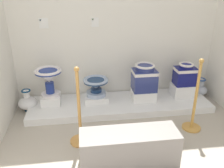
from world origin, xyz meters
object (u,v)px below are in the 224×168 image
(museum_bench, at_px, (129,147))
(antique_toilet_squat_floral, at_px, (96,85))
(antique_toilet_tall_cobalt, at_px, (49,77))
(plinth_block_squat_floral, at_px, (96,98))
(antique_toilet_slender_white, at_px, (144,77))
(antique_toilet_rightmost, at_px, (185,74))
(stanchion_post_near_left, at_px, (80,123))
(plinth_block_tall_cobalt, at_px, (51,99))
(info_placard_second, at_px, (95,22))
(plinth_block_slender_white, at_px, (143,95))
(plinth_block_rightmost, at_px, (183,90))
(stanchion_post_near_right, at_px, (194,109))
(decorative_vase_corner, at_px, (200,89))
(decorative_vase_companion, at_px, (28,102))
(info_placard_first, at_px, (44,23))

(museum_bench, bearing_deg, antique_toilet_squat_floral, 101.12)
(antique_toilet_tall_cobalt, distance_m, plinth_block_squat_floral, 0.83)
(antique_toilet_slender_white, relative_size, antique_toilet_rightmost, 1.17)
(plinth_block_squat_floral, bearing_deg, antique_toilet_slender_white, -4.12)
(plinth_block_squat_floral, height_order, stanchion_post_near_left, stanchion_post_near_left)
(plinth_block_tall_cobalt, height_order, plinth_block_squat_floral, plinth_block_tall_cobalt)
(antique_toilet_tall_cobalt, xyz_separation_m, info_placard_second, (0.76, 0.33, 0.77))
(plinth_block_squat_floral, height_order, antique_toilet_squat_floral, antique_toilet_squat_floral)
(plinth_block_squat_floral, height_order, plinth_block_slender_white, plinth_block_slender_white)
(plinth_block_tall_cobalt, relative_size, museum_bench, 0.29)
(plinth_block_tall_cobalt, relative_size, plinth_block_slender_white, 0.84)
(antique_toilet_squat_floral, xyz_separation_m, stanchion_post_near_left, (-0.27, -0.91, -0.11))
(antique_toilet_squat_floral, height_order, stanchion_post_near_left, stanchion_post_near_left)
(info_placard_second, bearing_deg, museum_bench, -82.25)
(plinth_block_squat_floral, bearing_deg, museum_bench, -78.88)
(plinth_block_squat_floral, distance_m, antique_toilet_rightmost, 1.53)
(plinth_block_rightmost, height_order, stanchion_post_near_left, stanchion_post_near_left)
(plinth_block_squat_floral, xyz_separation_m, stanchion_post_near_right, (1.29, -0.82, 0.15))
(plinth_block_rightmost, distance_m, stanchion_post_near_right, 0.86)
(antique_toilet_squat_floral, bearing_deg, plinth_block_rightmost, 0.33)
(decorative_vase_corner, bearing_deg, museum_bench, -136.75)
(decorative_vase_corner, bearing_deg, antique_toilet_slender_white, -169.90)
(plinth_block_rightmost, distance_m, info_placard_second, 1.87)
(plinth_block_rightmost, relative_size, stanchion_post_near_left, 0.38)
(plinth_block_squat_floral, bearing_deg, plinth_block_rightmost, 0.33)
(plinth_block_slender_white, distance_m, decorative_vase_companion, 1.88)
(plinth_block_squat_floral, distance_m, decorative_vase_corner, 1.88)
(plinth_block_slender_white, relative_size, antique_toilet_rightmost, 1.00)
(plinth_block_squat_floral, distance_m, stanchion_post_near_left, 0.96)
(stanchion_post_near_left, bearing_deg, stanchion_post_near_right, 3.61)
(plinth_block_rightmost, relative_size, info_placard_first, 2.46)
(antique_toilet_tall_cobalt, height_order, museum_bench, antique_toilet_tall_cobalt)
(plinth_block_slender_white, distance_m, plinth_block_rightmost, 0.72)
(antique_toilet_rightmost, xyz_separation_m, info_placard_second, (-1.46, 0.33, 0.82))
(antique_toilet_tall_cobalt, relative_size, antique_toilet_slender_white, 1.00)
(info_placard_second, bearing_deg, stanchion_post_near_left, -103.75)
(antique_toilet_slender_white, bearing_deg, museum_bench, -111.20)
(antique_toilet_tall_cobalt, xyz_separation_m, decorative_vase_corner, (2.59, 0.13, -0.42))
(plinth_block_rightmost, distance_m, antique_toilet_rightmost, 0.30)
(antique_toilet_squat_floral, relative_size, plinth_block_slender_white, 1.07)
(info_placard_first, distance_m, stanchion_post_near_left, 1.70)
(antique_toilet_tall_cobalt, bearing_deg, decorative_vase_companion, 176.97)
(museum_bench, bearing_deg, antique_toilet_tall_cobalt, 125.72)
(plinth_block_squat_floral, xyz_separation_m, antique_toilet_rightmost, (1.49, 0.01, 0.35))
(antique_toilet_rightmost, xyz_separation_m, decorative_vase_corner, (0.38, 0.13, -0.36))
(plinth_block_squat_floral, relative_size, plinth_block_rightmost, 0.99)
(info_placard_first, distance_m, info_placard_second, 0.79)
(decorative_vase_corner, bearing_deg, plinth_block_squat_floral, -175.76)
(decorative_vase_companion, bearing_deg, antique_toilet_slender_white, -2.66)
(plinth_block_rightmost, distance_m, museum_bench, 1.84)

